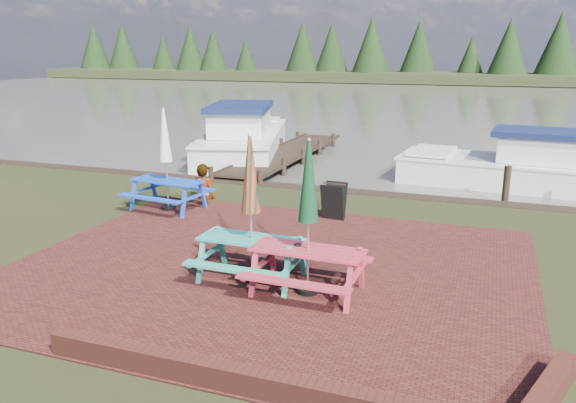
# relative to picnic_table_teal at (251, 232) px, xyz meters

# --- Properties ---
(ground) EXTENTS (120.00, 120.00, 0.00)m
(ground) POSITION_rel_picnic_table_teal_xyz_m (0.08, -0.41, -0.86)
(ground) COLOR black
(ground) RESTS_ON ground
(paving) EXTENTS (9.00, 7.50, 0.02)m
(paving) POSITION_rel_picnic_table_teal_xyz_m (0.08, 0.59, -0.85)
(paving) COLOR #3C1513
(paving) RESTS_ON ground
(brick_wall) EXTENTS (6.21, 1.79, 0.30)m
(brick_wall) POSITION_rel_picnic_table_teal_xyz_m (2.23, -2.82, -0.71)
(brick_wall) COLOR #4C1E16
(brick_wall) RESTS_ON ground
(water) EXTENTS (120.00, 60.00, 0.02)m
(water) POSITION_rel_picnic_table_teal_xyz_m (0.08, 36.59, -0.86)
(water) COLOR #4C4A41
(water) RESTS_ON ground
(far_treeline) EXTENTS (120.00, 10.00, 8.10)m
(far_treeline) POSITION_rel_picnic_table_teal_xyz_m (0.08, 65.59, 2.42)
(far_treeline) COLOR black
(far_treeline) RESTS_ON ground
(picnic_table_teal) EXTENTS (1.79, 1.60, 2.45)m
(picnic_table_teal) POSITION_rel_picnic_table_teal_xyz_m (0.00, 0.00, 0.00)
(picnic_table_teal) COLOR teal
(picnic_table_teal) RESTS_ON ground
(picnic_table_red) EXTENTS (1.81, 1.62, 2.47)m
(picnic_table_red) POSITION_rel_picnic_table_teal_xyz_m (1.05, -0.20, 0.01)
(picnic_table_red) COLOR #AC2C3B
(picnic_table_red) RESTS_ON ground
(picnic_table_blue) EXTENTS (1.96, 1.79, 2.45)m
(picnic_table_blue) POSITION_rel_picnic_table_teal_xyz_m (-3.65, 3.29, 0.00)
(picnic_table_blue) COLOR #1642A9
(picnic_table_blue) RESTS_ON ground
(chalkboard) EXTENTS (0.54, 0.53, 0.85)m
(chalkboard) POSITION_rel_picnic_table_teal_xyz_m (0.35, 3.88, -0.42)
(chalkboard) COLOR black
(chalkboard) RESTS_ON ground
(jetty) EXTENTS (1.76, 9.08, 1.00)m
(jetty) POSITION_rel_picnic_table_teal_xyz_m (-3.42, 10.87, -0.74)
(jetty) COLOR black
(jetty) RESTS_ON ground
(boat_jetty) EXTENTS (4.77, 8.26, 2.27)m
(boat_jetty) POSITION_rel_picnic_table_teal_xyz_m (-5.31, 11.41, -0.38)
(boat_jetty) COLOR silver
(boat_jetty) RESTS_ON ground
(boat_near) EXTENTS (7.19, 3.08, 1.89)m
(boat_near) POSITION_rel_picnic_table_teal_xyz_m (4.65, 9.62, -0.49)
(boat_near) COLOR silver
(boat_near) RESTS_ON ground
(person) EXTENTS (0.68, 0.45, 1.84)m
(person) POSITION_rel_picnic_table_teal_xyz_m (-3.36, 4.55, 0.06)
(person) COLOR gray
(person) RESTS_ON ground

